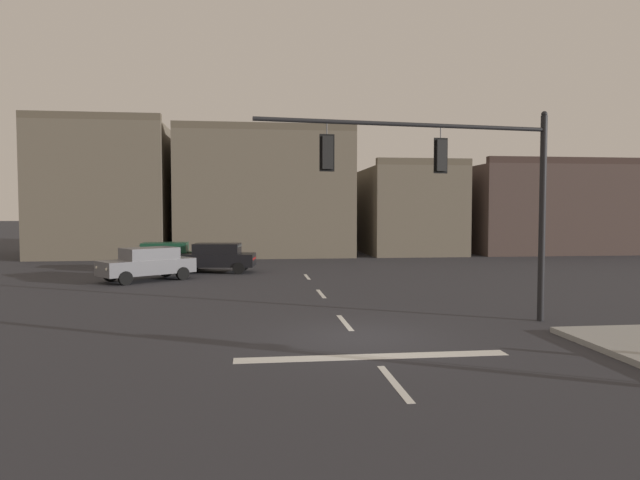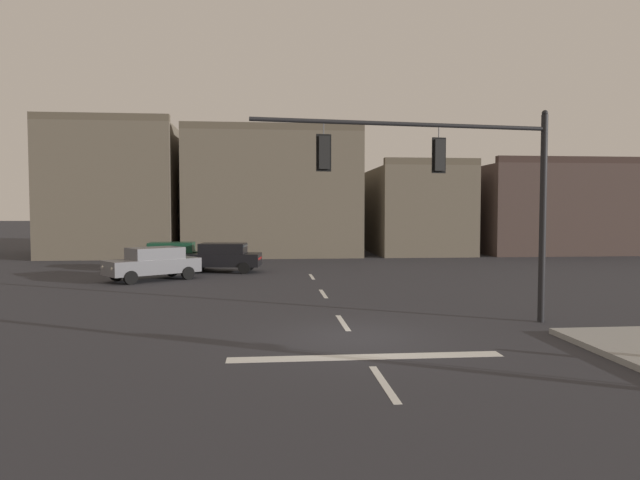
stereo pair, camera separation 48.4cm
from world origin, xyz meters
The scene contains 8 objects.
ground_plane centered at (0.00, 0.00, 0.00)m, with size 400.00×400.00×0.00m, color #2B2B30.
stop_bar_paint centered at (0.00, -2.00, 0.00)m, with size 6.40×0.50×0.01m, color silver.
lane_centreline centered at (0.00, 2.00, 0.00)m, with size 0.16×26.40×0.01m.
signal_mast_near_side centered at (3.32, 1.27, 4.39)m, with size 8.86×1.17×6.39m.
car_lot_nearside centered at (-4.83, 16.65, 0.86)m, with size 4.60×2.32×1.61m.
car_lot_middle centered at (-7.60, 17.82, 0.86)m, with size 4.48×1.98×1.61m.
car_lot_farside centered at (-7.85, 13.29, 0.86)m, with size 4.62×4.03×1.61m.
building_row centered at (6.95, 31.72, 4.04)m, with size 56.24×13.88×10.10m.
Camera 1 is at (-2.73, -14.54, 3.36)m, focal length 31.38 mm.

